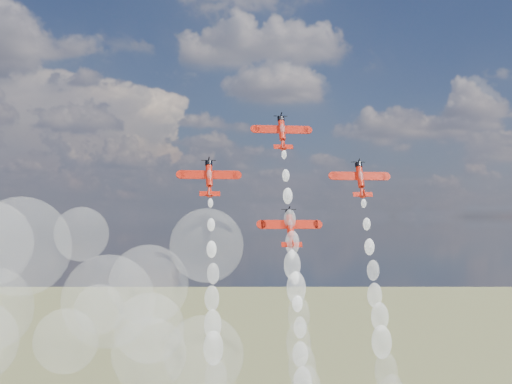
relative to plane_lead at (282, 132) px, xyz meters
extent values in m
cylinder|color=red|center=(0.00, 0.20, 0.44)|extent=(1.28, 3.11, 4.84)
cylinder|color=black|center=(0.00, 1.26, 2.77)|extent=(1.46, 1.70, 1.43)
cube|color=red|center=(0.00, 0.61, 0.56)|extent=(11.12, 0.93, 1.74)
cube|color=white|center=(-3.01, 0.71, 0.51)|extent=(4.37, 0.23, 0.47)
cube|color=white|center=(3.01, 0.71, 0.51)|extent=(4.37, 0.23, 0.47)
cube|color=red|center=(0.00, -1.61, -3.24)|extent=(4.01, 0.51, 0.96)
cube|color=red|center=(0.00, -2.31, -3.12)|extent=(0.13, 1.90, 1.72)
ellipsoid|color=silver|center=(0.00, -0.29, 0.56)|extent=(1.00, 1.74, 2.43)
cone|color=red|center=(0.00, -1.23, -2.61)|extent=(1.28, 2.14, 2.68)
cylinder|color=red|center=(-15.28, -4.20, -9.30)|extent=(1.28, 3.11, 4.84)
cylinder|color=black|center=(-15.28, -3.15, -6.98)|extent=(1.46, 1.70, 1.43)
cube|color=red|center=(-15.28, -3.80, -9.19)|extent=(11.12, 0.93, 1.74)
cube|color=white|center=(-18.28, -3.70, -9.23)|extent=(4.37, 0.23, 0.47)
cube|color=white|center=(-12.27, -3.70, -9.23)|extent=(4.37, 0.23, 0.47)
cube|color=red|center=(-15.28, -6.01, -12.98)|extent=(4.01, 0.51, 0.96)
cube|color=red|center=(-15.28, -6.71, -12.87)|extent=(0.13, 1.90, 1.72)
ellipsoid|color=silver|center=(-15.28, -4.69, -9.18)|extent=(1.00, 1.74, 2.43)
cone|color=red|center=(-15.28, -5.63, -12.36)|extent=(1.28, 2.14, 2.68)
cylinder|color=red|center=(15.28, -4.20, -9.30)|extent=(1.28, 3.11, 4.84)
cylinder|color=black|center=(15.28, -3.15, -6.98)|extent=(1.46, 1.70, 1.43)
cube|color=red|center=(15.28, -3.80, -9.19)|extent=(11.12, 0.93, 1.74)
cube|color=white|center=(12.27, -3.70, -9.23)|extent=(4.37, 0.23, 0.47)
cube|color=white|center=(18.28, -3.70, -9.23)|extent=(4.37, 0.23, 0.47)
cube|color=red|center=(15.28, -6.01, -12.98)|extent=(4.01, 0.51, 0.96)
cube|color=red|center=(15.28, -6.71, -12.87)|extent=(0.13, 1.90, 1.72)
ellipsoid|color=silver|center=(15.28, -4.69, -9.18)|extent=(1.00, 1.74, 2.43)
cone|color=red|center=(15.28, -5.63, -12.36)|extent=(1.28, 2.14, 2.68)
cylinder|color=red|center=(0.00, -8.60, -19.05)|extent=(1.28, 3.11, 4.84)
cylinder|color=black|center=(0.00, -7.55, -16.72)|extent=(1.46, 1.70, 1.43)
cube|color=red|center=(0.00, -8.20, -18.93)|extent=(11.12, 0.93, 1.74)
cube|color=white|center=(-3.01, -8.10, -18.97)|extent=(4.37, 0.23, 0.47)
cube|color=white|center=(3.01, -8.10, -18.97)|extent=(4.37, 0.23, 0.47)
cube|color=red|center=(0.00, -10.42, -22.73)|extent=(4.01, 0.51, 0.96)
cube|color=red|center=(0.00, -11.12, -22.61)|extent=(0.13, 1.90, 1.72)
ellipsoid|color=silver|center=(0.00, -9.10, -18.92)|extent=(1.00, 1.74, 2.43)
cone|color=red|center=(0.00, -10.04, -22.10)|extent=(1.28, 2.14, 2.68)
sphere|color=white|center=(0.03, -2.13, -4.90)|extent=(1.03, 1.03, 1.03)
sphere|color=white|center=(0.05, -4.04, -9.21)|extent=(1.44, 1.44, 1.44)
sphere|color=white|center=(0.03, -6.13, -13.36)|extent=(1.86, 1.86, 1.86)
sphere|color=white|center=(0.08, -8.04, -17.96)|extent=(2.28, 2.28, 2.28)
sphere|color=white|center=(0.23, -9.74, -22.42)|extent=(2.70, 2.70, 2.70)
sphere|color=white|center=(-0.25, -12.12, -26.49)|extent=(3.12, 3.12, 3.12)
sphere|color=white|center=(0.18, -13.68, -30.63)|extent=(3.53, 3.53, 3.53)
sphere|color=white|center=(0.17, -16.03, -35.26)|extent=(3.95, 3.95, 3.95)
sphere|color=white|center=(-0.35, -18.35, -39.93)|extent=(4.37, 4.37, 4.37)
sphere|color=white|center=(0.01, -19.62, -43.83)|extent=(4.79, 4.79, 4.79)
sphere|color=white|center=(-15.18, -6.71, -14.79)|extent=(1.03, 1.03, 1.03)
sphere|color=white|center=(-15.20, -8.50, -18.97)|extent=(1.44, 1.44, 1.44)
sphere|color=white|center=(-15.24, -10.32, -23.52)|extent=(1.86, 1.86, 1.86)
sphere|color=white|center=(-15.09, -12.30, -27.89)|extent=(2.28, 2.28, 2.28)
sphere|color=white|center=(-15.49, -14.43, -32.21)|extent=(2.70, 2.70, 2.70)
sphere|color=white|center=(-15.48, -16.43, -36.60)|extent=(3.12, 3.12, 3.12)
sphere|color=white|center=(-15.48, -17.92, -40.44)|extent=(3.53, 3.53, 3.53)
sphere|color=white|center=(-15.17, -20.11, -45.29)|extent=(3.95, 3.95, 3.95)
sphere|color=white|center=(15.25, -6.70, -14.79)|extent=(1.03, 1.03, 1.03)
sphere|color=white|center=(15.24, -8.69, -18.87)|extent=(1.44, 1.44, 1.44)
sphere|color=white|center=(15.19, -10.57, -23.25)|extent=(1.86, 1.86, 1.86)
sphere|color=white|center=(15.28, -12.54, -27.60)|extent=(2.28, 2.28, 2.28)
sphere|color=white|center=(15.06, -14.10, -32.13)|extent=(2.70, 2.70, 2.70)
sphere|color=white|center=(15.31, -16.36, -35.86)|extent=(3.12, 3.12, 3.12)
sphere|color=white|center=(15.05, -18.13, -40.13)|extent=(3.53, 3.53, 3.53)
sphere|color=white|center=(15.09, -20.39, -44.89)|extent=(3.95, 3.95, 3.95)
sphere|color=white|center=(-0.07, -11.06, -24.50)|extent=(1.03, 1.03, 1.03)
sphere|color=white|center=(0.13, -13.05, -28.74)|extent=(1.44, 1.44, 1.44)
sphere|color=white|center=(0.12, -15.12, -33.27)|extent=(1.86, 1.86, 1.86)
sphere|color=white|center=(0.23, -17.11, -37.35)|extent=(2.28, 2.28, 2.28)
sphere|color=white|center=(-0.14, -18.96, -41.80)|extent=(2.70, 2.70, 2.70)
sphere|color=white|center=(-0.06, -20.65, -46.25)|extent=(3.12, 3.12, 3.12)
sphere|color=white|center=(-14.19, 16.94, -23.88)|extent=(16.70, 16.70, 16.70)
sphere|color=white|center=(-36.51, 27.02, -37.19)|extent=(21.84, 21.84, 21.84)
sphere|color=white|center=(-26.89, 10.72, -46.73)|extent=(15.96, 15.96, 15.96)
sphere|color=white|center=(-54.57, 17.07, -23.87)|extent=(21.70, 21.70, 21.70)
sphere|color=white|center=(-26.78, 8.88, -40.87)|extent=(14.80, 14.80, 14.80)
sphere|color=white|center=(-27.13, 18.91, -32.68)|extent=(17.96, 17.96, 17.96)
sphere|color=white|center=(-14.45, 21.28, -49.27)|extent=(18.40, 18.40, 18.40)
sphere|color=white|center=(-41.41, 13.34, -21.18)|extent=(11.72, 11.72, 11.72)
sphere|color=white|center=(-38.49, 26.46, -38.90)|extent=(11.66, 11.66, 11.66)
sphere|color=white|center=(-43.83, 8.11, -43.05)|extent=(13.33, 13.33, 13.33)
camera|label=1|loc=(-25.61, -143.46, -17.46)|focal=50.00mm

